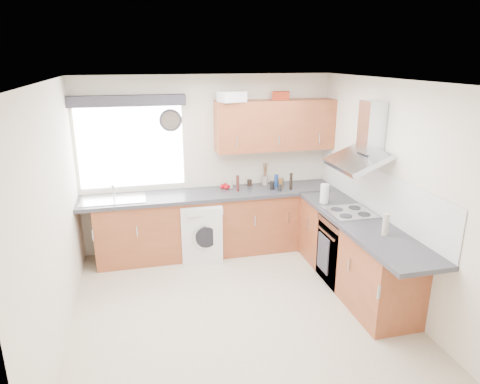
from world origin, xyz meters
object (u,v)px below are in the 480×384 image
object	(u,v)px
upper_cabinets	(275,125)
washing_machine	(203,230)
oven	(347,249)
extractor_hood	(364,143)

from	to	relation	value
upper_cabinets	washing_machine	size ratio (longest dim) A/B	2.09
oven	extractor_hood	world-z (taller)	extractor_hood
extractor_hood	oven	bearing A→B (deg)	180.00
extractor_hood	upper_cabinets	bearing A→B (deg)	116.13
extractor_hood	washing_machine	bearing A→B (deg)	147.85
extractor_hood	upper_cabinets	distance (m)	1.48
extractor_hood	washing_machine	size ratio (longest dim) A/B	0.96
oven	washing_machine	world-z (taller)	oven
extractor_hood	washing_machine	xyz separation A→B (m)	(-1.75, 1.10, -1.36)
oven	extractor_hood	bearing A→B (deg)	-0.00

